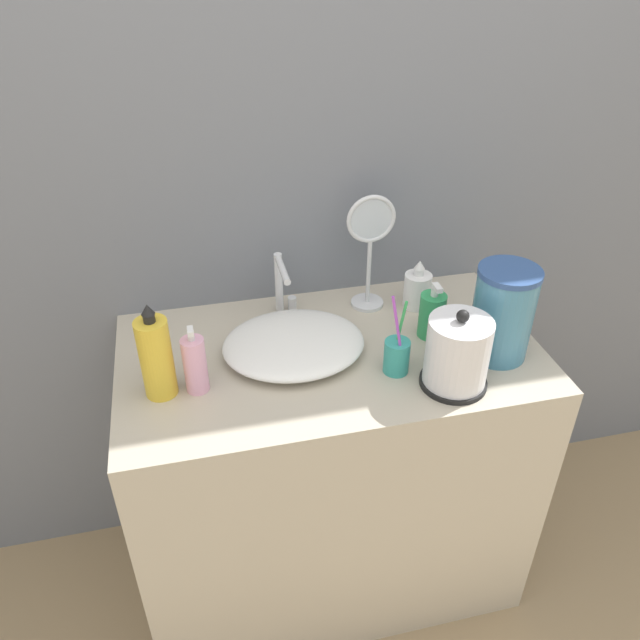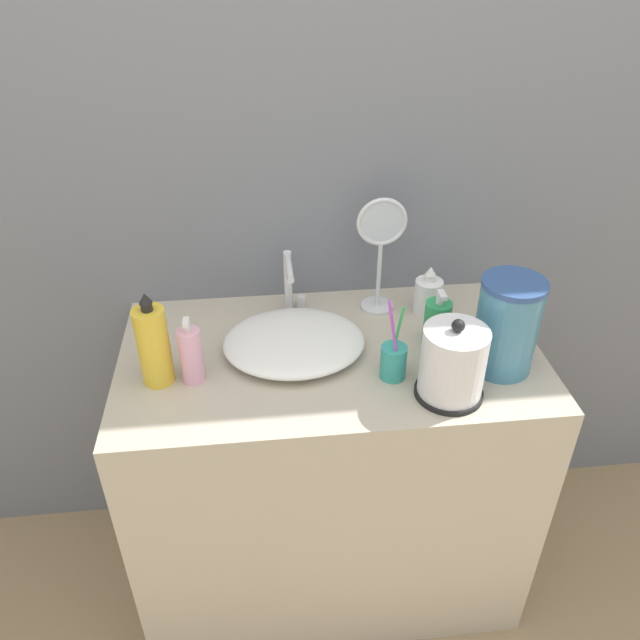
{
  "view_description": "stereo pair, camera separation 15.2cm",
  "coord_description": "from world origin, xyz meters",
  "px_view_note": "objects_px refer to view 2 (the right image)",
  "views": [
    {
      "loc": [
        -0.32,
        -0.94,
        1.8
      ],
      "look_at": [
        -0.03,
        0.29,
        0.95
      ],
      "focal_mm": 35.0,
      "sensor_mm": 36.0,
      "label": 1
    },
    {
      "loc": [
        -0.17,
        -0.96,
        1.8
      ],
      "look_at": [
        -0.03,
        0.29,
        0.95
      ],
      "focal_mm": 35.0,
      "sensor_mm": 36.0,
      "label": 2
    }
  ],
  "objects_px": {
    "mouthwash_bottle": "(191,355)",
    "water_pitcher": "(507,325)",
    "hand_cream_bottle": "(154,345)",
    "shampoo_bottle": "(428,295)",
    "vanity_mirror": "(381,246)",
    "lotion_bottle": "(437,322)",
    "electric_kettle": "(452,365)",
    "faucet": "(290,281)",
    "toothbrush_cup": "(393,361)"
  },
  "relations": [
    {
      "from": "mouthwash_bottle",
      "to": "water_pitcher",
      "type": "height_order",
      "value": "water_pitcher"
    },
    {
      "from": "water_pitcher",
      "to": "hand_cream_bottle",
      "type": "bearing_deg",
      "value": 177.48
    },
    {
      "from": "shampoo_bottle",
      "to": "vanity_mirror",
      "type": "height_order",
      "value": "vanity_mirror"
    },
    {
      "from": "hand_cream_bottle",
      "to": "water_pitcher",
      "type": "xyz_separation_m",
      "value": [
        0.82,
        -0.04,
        0.02
      ]
    },
    {
      "from": "lotion_bottle",
      "to": "water_pitcher",
      "type": "xyz_separation_m",
      "value": [
        0.13,
        -0.11,
        0.06
      ]
    },
    {
      "from": "electric_kettle",
      "to": "lotion_bottle",
      "type": "xyz_separation_m",
      "value": [
        0.02,
        0.2,
        -0.02
      ]
    },
    {
      "from": "shampoo_bottle",
      "to": "water_pitcher",
      "type": "distance_m",
      "value": 0.29
    },
    {
      "from": "faucet",
      "to": "shampoo_bottle",
      "type": "xyz_separation_m",
      "value": [
        0.37,
        -0.04,
        -0.05
      ]
    },
    {
      "from": "electric_kettle",
      "to": "toothbrush_cup",
      "type": "relative_size",
      "value": 0.96
    },
    {
      "from": "shampoo_bottle",
      "to": "mouthwash_bottle",
      "type": "xyz_separation_m",
      "value": [
        -0.62,
        -0.23,
        0.02
      ]
    },
    {
      "from": "lotion_bottle",
      "to": "vanity_mirror",
      "type": "bearing_deg",
      "value": 122.69
    },
    {
      "from": "lotion_bottle",
      "to": "hand_cream_bottle",
      "type": "bearing_deg",
      "value": -173.7
    },
    {
      "from": "shampoo_bottle",
      "to": "vanity_mirror",
      "type": "xyz_separation_m",
      "value": [
        -0.13,
        0.04,
        0.14
      ]
    },
    {
      "from": "toothbrush_cup",
      "to": "shampoo_bottle",
      "type": "xyz_separation_m",
      "value": [
        0.15,
        0.27,
        0.01
      ]
    },
    {
      "from": "electric_kettle",
      "to": "shampoo_bottle",
      "type": "xyz_separation_m",
      "value": [
        0.04,
        0.35,
        -0.03
      ]
    },
    {
      "from": "hand_cream_bottle",
      "to": "mouthwash_bottle",
      "type": "bearing_deg",
      "value": -4.85
    },
    {
      "from": "toothbrush_cup",
      "to": "shampoo_bottle",
      "type": "bearing_deg",
      "value": 60.35
    },
    {
      "from": "shampoo_bottle",
      "to": "mouthwash_bottle",
      "type": "distance_m",
      "value": 0.67
    },
    {
      "from": "toothbrush_cup",
      "to": "hand_cream_bottle",
      "type": "relative_size",
      "value": 0.89
    },
    {
      "from": "toothbrush_cup",
      "to": "water_pitcher",
      "type": "bearing_deg",
      "value": 2.39
    },
    {
      "from": "faucet",
      "to": "water_pitcher",
      "type": "bearing_deg",
      "value": -31.23
    },
    {
      "from": "shampoo_bottle",
      "to": "hand_cream_bottle",
      "type": "distance_m",
      "value": 0.74
    },
    {
      "from": "electric_kettle",
      "to": "faucet",
      "type": "bearing_deg",
      "value": 131.05
    },
    {
      "from": "faucet",
      "to": "water_pitcher",
      "type": "xyz_separation_m",
      "value": [
        0.49,
        -0.3,
        0.02
      ]
    },
    {
      "from": "mouthwash_bottle",
      "to": "faucet",
      "type": "bearing_deg",
      "value": 46.85
    },
    {
      "from": "lotion_bottle",
      "to": "vanity_mirror",
      "type": "xyz_separation_m",
      "value": [
        -0.12,
        0.18,
        0.13
      ]
    },
    {
      "from": "vanity_mirror",
      "to": "shampoo_bottle",
      "type": "bearing_deg",
      "value": -15.85
    },
    {
      "from": "mouthwash_bottle",
      "to": "vanity_mirror",
      "type": "distance_m",
      "value": 0.57
    },
    {
      "from": "shampoo_bottle",
      "to": "vanity_mirror",
      "type": "distance_m",
      "value": 0.2
    },
    {
      "from": "lotion_bottle",
      "to": "shampoo_bottle",
      "type": "distance_m",
      "value": 0.15
    },
    {
      "from": "shampoo_bottle",
      "to": "toothbrush_cup",
      "type": "bearing_deg",
      "value": -119.65
    },
    {
      "from": "electric_kettle",
      "to": "mouthwash_bottle",
      "type": "distance_m",
      "value": 0.6
    },
    {
      "from": "mouthwash_bottle",
      "to": "toothbrush_cup",
      "type": "bearing_deg",
      "value": -4.9
    },
    {
      "from": "faucet",
      "to": "vanity_mirror",
      "type": "bearing_deg",
      "value": -0.53
    },
    {
      "from": "water_pitcher",
      "to": "lotion_bottle",
      "type": "bearing_deg",
      "value": 139.42
    },
    {
      "from": "hand_cream_bottle",
      "to": "vanity_mirror",
      "type": "distance_m",
      "value": 0.64
    },
    {
      "from": "faucet",
      "to": "electric_kettle",
      "type": "bearing_deg",
      "value": -48.95
    },
    {
      "from": "vanity_mirror",
      "to": "toothbrush_cup",
      "type": "bearing_deg",
      "value": -93.87
    },
    {
      "from": "lotion_bottle",
      "to": "mouthwash_bottle",
      "type": "distance_m",
      "value": 0.62
    },
    {
      "from": "vanity_mirror",
      "to": "water_pitcher",
      "type": "relative_size",
      "value": 1.37
    },
    {
      "from": "water_pitcher",
      "to": "shampoo_bottle",
      "type": "bearing_deg",
      "value": 114.31
    },
    {
      "from": "hand_cream_bottle",
      "to": "lotion_bottle",
      "type": "bearing_deg",
      "value": 6.3
    },
    {
      "from": "electric_kettle",
      "to": "hand_cream_bottle",
      "type": "distance_m",
      "value": 0.68
    },
    {
      "from": "toothbrush_cup",
      "to": "lotion_bottle",
      "type": "xyz_separation_m",
      "value": [
        0.14,
        0.12,
        0.02
      ]
    },
    {
      "from": "toothbrush_cup",
      "to": "vanity_mirror",
      "type": "distance_m",
      "value": 0.34
    },
    {
      "from": "toothbrush_cup",
      "to": "hand_cream_bottle",
      "type": "xyz_separation_m",
      "value": [
        -0.55,
        0.05,
        0.06
      ]
    },
    {
      "from": "faucet",
      "to": "hand_cream_bottle",
      "type": "relative_size",
      "value": 0.74
    },
    {
      "from": "lotion_bottle",
      "to": "mouthwash_bottle",
      "type": "xyz_separation_m",
      "value": [
        -0.61,
        -0.08,
        0.01
      ]
    },
    {
      "from": "faucet",
      "to": "vanity_mirror",
      "type": "relative_size",
      "value": 0.54
    },
    {
      "from": "faucet",
      "to": "water_pitcher",
      "type": "relative_size",
      "value": 0.74
    }
  ]
}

